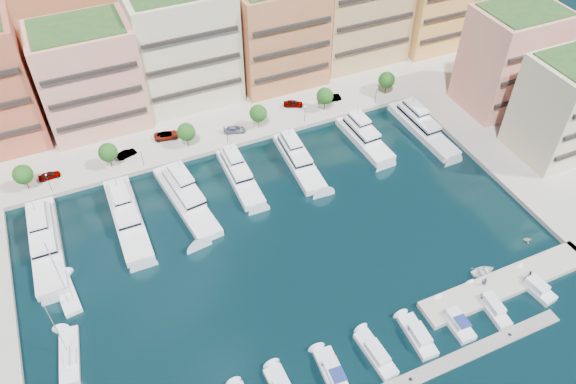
# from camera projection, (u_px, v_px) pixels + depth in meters

# --- Properties ---
(ground) EXTENTS (400.00, 400.00, 0.00)m
(ground) POSITION_uv_depth(u_px,v_px,m) (288.00, 248.00, 99.06)
(ground) COLOR black
(ground) RESTS_ON ground
(north_quay) EXTENTS (220.00, 64.00, 2.00)m
(north_quay) POSITION_uv_depth(u_px,v_px,m) (187.00, 75.00, 139.87)
(north_quay) COLOR #9E998E
(north_quay) RESTS_ON ground
(finger_pier) EXTENTS (32.00, 5.00, 2.00)m
(finger_pier) POSITION_uv_depth(u_px,v_px,m) (506.00, 285.00, 93.40)
(finger_pier) COLOR #9E998E
(finger_pier) RESTS_ON ground
(apartment_2) EXTENTS (20.00, 15.50, 22.80)m
(apartment_2) POSITION_uv_depth(u_px,v_px,m) (89.00, 77.00, 116.67)
(apartment_2) COLOR #E8A681
(apartment_2) RESTS_ON north_quay
(apartment_3) EXTENTS (22.00, 16.50, 25.80)m
(apartment_3) POSITION_uv_depth(u_px,v_px,m) (183.00, 45.00, 123.13)
(apartment_3) COLOR beige
(apartment_3) RESTS_ON north_quay
(apartment_4) EXTENTS (20.00, 15.50, 23.80)m
(apartment_4) POSITION_uv_depth(u_px,v_px,m) (279.00, 33.00, 128.97)
(apartment_4) COLOR #CD744D
(apartment_4) RESTS_ON north_quay
(apartment_5) EXTENTS (22.00, 16.50, 26.80)m
(apartment_5) POSITION_uv_depth(u_px,v_px,m) (359.00, 6.00, 135.72)
(apartment_5) COLOR tan
(apartment_5) RESTS_ON north_quay
(apartment_6) EXTENTS (20.00, 15.50, 22.80)m
(apartment_6) POSITION_uv_depth(u_px,v_px,m) (438.00, 1.00, 142.25)
(apartment_6) COLOR #E99A55
(apartment_6) RESTS_ON north_quay
(apartment_east_a) EXTENTS (18.00, 14.50, 22.80)m
(apartment_east_a) POSITION_uv_depth(u_px,v_px,m) (510.00, 59.00, 121.92)
(apartment_east_a) COLOR #E8A681
(apartment_east_a) RESTS_ON east_quay
(apartment_east_b) EXTENTS (18.00, 14.50, 20.80)m
(apartment_east_b) POSITION_uv_depth(u_px,v_px,m) (570.00, 106.00, 110.76)
(apartment_east_b) COLOR beige
(apartment_east_b) RESTS_ON east_quay
(backblock_1) EXTENTS (26.00, 18.00, 30.00)m
(backblock_1) POSITION_uv_depth(u_px,v_px,m) (58.00, 13.00, 129.33)
(backblock_1) COLOR #CD744D
(backblock_1) RESTS_ON north_quay
(tree_0) EXTENTS (3.80, 3.80, 5.65)m
(tree_0) POSITION_uv_depth(u_px,v_px,m) (23.00, 174.00, 106.07)
(tree_0) COLOR #473323
(tree_0) RESTS_ON north_quay
(tree_1) EXTENTS (3.80, 3.80, 5.65)m
(tree_1) POSITION_uv_depth(u_px,v_px,m) (108.00, 152.00, 110.77)
(tree_1) COLOR #473323
(tree_1) RESTS_ON north_quay
(tree_2) EXTENTS (3.80, 3.80, 5.65)m
(tree_2) POSITION_uv_depth(u_px,v_px,m) (186.00, 132.00, 115.48)
(tree_2) COLOR #473323
(tree_2) RESTS_ON north_quay
(tree_3) EXTENTS (3.80, 3.80, 5.65)m
(tree_3) POSITION_uv_depth(u_px,v_px,m) (258.00, 113.00, 120.18)
(tree_3) COLOR #473323
(tree_3) RESTS_ON north_quay
(tree_4) EXTENTS (3.80, 3.80, 5.65)m
(tree_4) POSITION_uv_depth(u_px,v_px,m) (325.00, 96.00, 124.88)
(tree_4) COLOR #473323
(tree_4) RESTS_ON north_quay
(tree_5) EXTENTS (3.80, 3.80, 5.65)m
(tree_5) POSITION_uv_depth(u_px,v_px,m) (387.00, 80.00, 129.59)
(tree_5) COLOR #473323
(tree_5) RESTS_ON north_quay
(lamppost_0) EXTENTS (0.30, 0.30, 4.20)m
(lamppost_0) POSITION_uv_depth(u_px,v_px,m) (48.00, 180.00, 106.37)
(lamppost_0) COLOR black
(lamppost_0) RESTS_ON north_quay
(lamppost_1) EXTENTS (0.30, 0.30, 4.20)m
(lamppost_1) POSITION_uv_depth(u_px,v_px,m) (142.00, 155.00, 111.66)
(lamppost_1) COLOR black
(lamppost_1) RESTS_ON north_quay
(lamppost_2) EXTENTS (0.30, 0.30, 4.20)m
(lamppost_2) POSITION_uv_depth(u_px,v_px,m) (227.00, 132.00, 116.95)
(lamppost_2) COLOR black
(lamppost_2) RESTS_ON north_quay
(lamppost_3) EXTENTS (0.30, 0.30, 4.20)m
(lamppost_3) POSITION_uv_depth(u_px,v_px,m) (305.00, 111.00, 122.24)
(lamppost_3) COLOR black
(lamppost_3) RESTS_ON north_quay
(lamppost_4) EXTENTS (0.30, 0.30, 4.20)m
(lamppost_4) POSITION_uv_depth(u_px,v_px,m) (376.00, 92.00, 127.53)
(lamppost_4) COLOR black
(lamppost_4) RESTS_ON north_quay
(yacht_0) EXTENTS (5.58, 23.09, 7.30)m
(yacht_0) POSITION_uv_depth(u_px,v_px,m) (45.00, 240.00, 98.98)
(yacht_0) COLOR white
(yacht_0) RESTS_ON ground
(yacht_1) EXTENTS (5.10, 22.13, 7.30)m
(yacht_1) POSITION_uv_depth(u_px,v_px,m) (126.00, 214.00, 103.55)
(yacht_1) COLOR white
(yacht_1) RESTS_ON ground
(yacht_2) EXTENTS (7.57, 22.28, 7.30)m
(yacht_2) POSITION_uv_depth(u_px,v_px,m) (185.00, 196.00, 106.89)
(yacht_2) COLOR white
(yacht_2) RESTS_ON ground
(yacht_3) EXTENTS (4.55, 17.73, 7.30)m
(yacht_3) POSITION_uv_depth(u_px,v_px,m) (239.00, 173.00, 111.58)
(yacht_3) COLOR white
(yacht_3) RESTS_ON ground
(yacht_4) EXTENTS (5.58, 19.04, 7.30)m
(yacht_4) POSITION_uv_depth(u_px,v_px,m) (298.00, 159.00, 115.00)
(yacht_4) COLOR white
(yacht_4) RESTS_ON ground
(yacht_5) EXTENTS (5.44, 16.83, 7.30)m
(yacht_5) POSITION_uv_depth(u_px,v_px,m) (363.00, 136.00, 120.31)
(yacht_5) COLOR white
(yacht_5) RESTS_ON ground
(yacht_6) EXTENTS (5.04, 21.26, 7.30)m
(yacht_6) POSITION_uv_depth(u_px,v_px,m) (421.00, 126.00, 122.86)
(yacht_6) COLOR white
(yacht_6) RESTS_ON ground
(cruiser_4) EXTENTS (3.42, 8.09, 2.66)m
(cruiser_4) POSITION_uv_depth(u_px,v_px,m) (332.00, 373.00, 81.33)
(cruiser_4) COLOR silver
(cruiser_4) RESTS_ON ground
(cruiser_5) EXTENTS (3.11, 8.54, 2.55)m
(cruiser_5) POSITION_uv_depth(u_px,v_px,m) (376.00, 354.00, 83.50)
(cruiser_5) COLOR silver
(cruiser_5) RESTS_ON ground
(cruiser_6) EXTENTS (3.14, 7.89, 2.55)m
(cruiser_6) POSITION_uv_depth(u_px,v_px,m) (418.00, 336.00, 85.69)
(cruiser_6) COLOR silver
(cruiser_6) RESTS_ON ground
(cruiser_7) EXTENTS (2.93, 7.93, 2.66)m
(cruiser_7) POSITION_uv_depth(u_px,v_px,m) (455.00, 321.00, 87.67)
(cruiser_7) COLOR silver
(cruiser_7) RESTS_ON ground
(cruiser_8) EXTENTS (3.02, 8.77, 2.55)m
(cruiser_8) POSITION_uv_depth(u_px,v_px,m) (491.00, 306.00, 89.73)
(cruiser_8) COLOR silver
(cruiser_8) RESTS_ON ground
(cruiser_9) EXTENTS (3.62, 7.57, 2.55)m
(cruiser_9) POSITION_uv_depth(u_px,v_px,m) (535.00, 287.00, 92.39)
(cruiser_9) COLOR silver
(cruiser_9) RESTS_ON ground
(sailboat_1) EXTENTS (4.01, 9.88, 13.20)m
(sailboat_1) POSITION_uv_depth(u_px,v_px,m) (70.00, 356.00, 83.56)
(sailboat_1) COLOR white
(sailboat_1) RESTS_ON ground
(sailboat_2) EXTENTS (3.69, 8.83, 13.20)m
(sailboat_2) POSITION_uv_depth(u_px,v_px,m) (67.00, 295.00, 91.46)
(sailboat_2) COLOR white
(sailboat_2) RESTS_ON ground
(tender_3) EXTENTS (1.99, 1.87, 0.84)m
(tender_3) POSITION_uv_depth(u_px,v_px,m) (527.00, 239.00, 100.06)
(tender_3) COLOR beige
(tender_3) RESTS_ON ground
(tender_2) EXTENTS (4.42, 3.27, 0.88)m
(tender_2) POSITION_uv_depth(u_px,v_px,m) (483.00, 272.00, 94.81)
(tender_2) COLOR silver
(tender_2) RESTS_ON ground
(car_0) EXTENTS (4.18, 1.84, 1.40)m
(car_0) POSITION_uv_depth(u_px,v_px,m) (49.00, 175.00, 110.42)
(car_0) COLOR gray
(car_0) RESTS_ON north_quay
(car_1) EXTENTS (4.26, 2.48, 1.33)m
(car_1) POSITION_uv_depth(u_px,v_px,m) (127.00, 154.00, 115.24)
(car_1) COLOR gray
(car_1) RESTS_ON north_quay
(car_2) EXTENTS (5.75, 3.39, 1.50)m
(car_2) POSITION_uv_depth(u_px,v_px,m) (167.00, 135.00, 119.54)
(car_2) COLOR gray
(car_2) RESTS_ON north_quay
(car_3) EXTENTS (5.10, 3.23, 1.38)m
(car_3) POSITION_uv_depth(u_px,v_px,m) (235.00, 129.00, 121.08)
(car_3) COLOR gray
(car_3) RESTS_ON north_quay
(car_4) EXTENTS (4.76, 3.46, 1.51)m
(car_4) POSITION_uv_depth(u_px,v_px,m) (293.00, 103.00, 127.97)
(car_4) COLOR gray
(car_4) RESTS_ON north_quay
(car_5) EXTENTS (4.97, 2.22, 1.59)m
(car_5) POSITION_uv_depth(u_px,v_px,m) (331.00, 98.00, 129.57)
(car_5) COLOR gray
(car_5) RESTS_ON north_quay
(person_0) EXTENTS (0.76, 0.81, 1.86)m
(person_0) POSITION_uv_depth(u_px,v_px,m) (485.00, 282.00, 91.43)
(person_0) COLOR #252D4A
(person_0) RESTS_ON finger_pier
(person_1) EXTENTS (1.03, 0.90, 1.80)m
(person_1) POSITION_uv_depth(u_px,v_px,m) (529.00, 275.00, 92.49)
(person_1) COLOR #49342C
(person_1) RESTS_ON finger_pier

